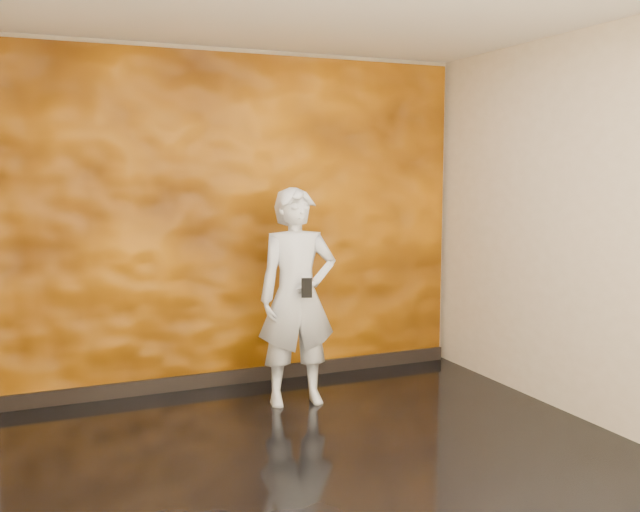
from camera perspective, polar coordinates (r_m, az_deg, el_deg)
The scene contains 5 objects.
room at distance 4.18m, azimuth 1.54°, elevation 1.33°, with size 4.02×4.02×2.81m.
feature_wall at distance 6.01m, azimuth -6.26°, elevation 2.77°, with size 3.90×0.06×2.75m, color orange.
baseboard at distance 6.21m, azimuth -5.99°, elevation -9.49°, with size 3.90×0.04×0.12m, color black.
man at distance 5.48m, azimuth -1.83°, elevation -3.29°, with size 0.61×0.40×1.68m, color #ADB4BD.
phone at distance 5.25m, azimuth -1.07°, elevation -2.56°, with size 0.08×0.02×0.15m, color black.
Camera 1 is at (-1.73, -3.78, 1.80)m, focal length 40.00 mm.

